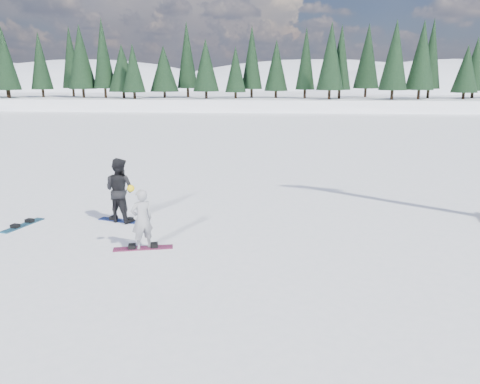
% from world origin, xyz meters
% --- Properties ---
extents(ground, '(420.00, 420.00, 0.00)m').
position_xyz_m(ground, '(0.00, 0.00, 0.00)').
color(ground, white).
rests_on(ground, ground).
extents(alpine_backdrop, '(412.50, 227.00, 53.20)m').
position_xyz_m(alpine_backdrop, '(-11.72, 189.16, -13.97)').
color(alpine_backdrop, white).
rests_on(alpine_backdrop, ground).
extents(snowboarder_woman, '(0.68, 0.65, 1.70)m').
position_xyz_m(snowboarder_woman, '(1.71, -0.16, 0.80)').
color(snowboarder_woman, '#A09FA5').
rests_on(snowboarder_woman, ground).
extents(snowboarder_man, '(1.15, 1.02, 1.95)m').
position_xyz_m(snowboarder_man, '(0.37, 2.10, 0.98)').
color(snowboarder_man, black).
rests_on(snowboarder_man, ground).
extents(snowboard_woman, '(1.52, 0.63, 0.03)m').
position_xyz_m(snowboard_woman, '(1.72, -0.16, 0.01)').
color(snowboard_woman, '#972053').
rests_on(snowboard_woman, ground).
extents(snowboard_man, '(1.52, 0.65, 0.03)m').
position_xyz_m(snowboard_man, '(0.37, 2.10, 0.01)').
color(snowboard_man, '#1B3698').
rests_on(snowboard_man, ground).
extents(snowboard_loose_a, '(0.65, 1.52, 0.03)m').
position_xyz_m(snowboard_loose_a, '(-2.39, 1.40, 0.01)').
color(snowboard_loose_a, '#165979').
rests_on(snowboard_loose_a, ground).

